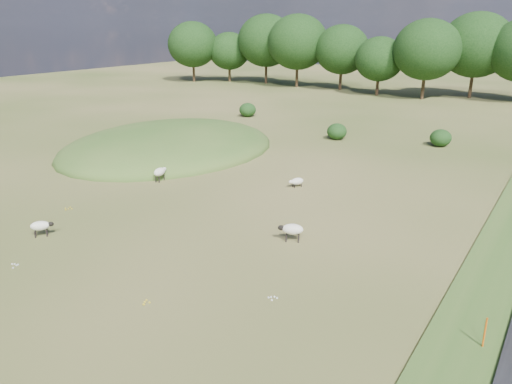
% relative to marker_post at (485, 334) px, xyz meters
% --- Properties ---
extents(ground, '(160.00, 160.00, 0.00)m').
position_rel_marker_post_xyz_m(ground, '(-15.41, 22.98, -0.60)').
color(ground, '#2F4916').
rests_on(ground, ground).
extents(mound, '(16.00, 20.00, 4.00)m').
position_rel_marker_post_xyz_m(mound, '(-27.41, 14.98, -0.60)').
color(mound, '#33561E').
rests_on(mound, ground).
extents(treeline, '(96.28, 14.66, 11.70)m').
position_rel_marker_post_xyz_m(treeline, '(-16.47, 58.41, 5.97)').
color(treeline, black).
rests_on(treeline, ground).
extents(shrubs, '(23.91, 7.09, 1.56)m').
position_rel_marker_post_xyz_m(shrubs, '(-19.13, 28.80, 0.16)').
color(shrubs, black).
rests_on(shrubs, ground).
extents(marker_post, '(0.06, 0.06, 1.20)m').
position_rel_marker_post_xyz_m(marker_post, '(0.00, 0.00, 0.00)').
color(marker_post, '#D8590C').
rests_on(marker_post, ground).
extents(sheep_0, '(1.01, 1.08, 0.82)m').
position_rel_marker_post_xyz_m(sheep_0, '(-20.27, -2.23, -0.03)').
color(sheep_0, beige).
rests_on(sheep_0, ground).
extents(sheep_1, '(1.30, 0.93, 0.91)m').
position_rel_marker_post_xyz_m(sheep_1, '(-9.44, 4.09, 0.03)').
color(sheep_1, beige).
rests_on(sheep_1, ground).
extents(sheep_2, '(0.73, 1.33, 0.93)m').
position_rel_marker_post_xyz_m(sheep_2, '(-21.70, 7.83, 0.05)').
color(sheep_2, beige).
rests_on(sheep_2, ground).
extents(sheep_3, '(0.85, 1.09, 0.62)m').
position_rel_marker_post_xyz_m(sheep_3, '(-13.33, 11.74, -0.21)').
color(sheep_3, beige).
rests_on(sheep_3, ground).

